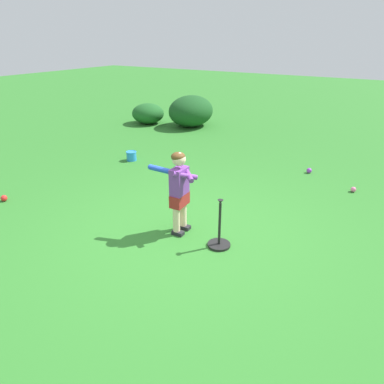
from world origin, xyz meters
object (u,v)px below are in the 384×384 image
object	(u,v)px
child_batter	(179,186)
batting_tee	(219,238)
play_ball_far_right	(353,189)
play_ball_midfield	(309,171)
play_ball_near_batter	(4,198)
toy_bucket	(131,156)

from	to	relation	value
child_batter	batting_tee	distance (m)	0.81
play_ball_far_right	play_ball_midfield	xyz separation A→B (m)	(-0.85, 0.50, 0.00)
play_ball_near_batter	play_ball_midfield	bearing A→B (deg)	45.08
child_batter	play_ball_midfield	world-z (taller)	child_batter
batting_tee	toy_bucket	bearing A→B (deg)	147.48
play_ball_near_batter	toy_bucket	size ratio (longest dim) A/B	0.45
play_ball_near_batter	play_ball_midfield	world-z (taller)	play_ball_near_batter
play_ball_midfield	toy_bucket	size ratio (longest dim) A/B	0.44
play_ball_far_right	play_ball_midfield	world-z (taller)	play_ball_midfield
play_ball_near_batter	play_ball_midfield	xyz separation A→B (m)	(3.70, 3.71, -0.00)
play_ball_near_batter	play_ball_far_right	xyz separation A→B (m)	(4.54, 3.20, -0.01)
play_ball_far_right	play_ball_midfield	distance (m)	0.99
play_ball_midfield	batting_tee	bearing A→B (deg)	-94.99
batting_tee	toy_bucket	xyz separation A→B (m)	(-3.02, 1.93, -0.01)
play_ball_near_batter	batting_tee	size ratio (longest dim) A/B	0.16
play_ball_far_right	toy_bucket	distance (m)	4.20
play_ball_midfield	batting_tee	distance (m)	3.11
child_batter	play_ball_near_batter	bearing A→B (deg)	-167.05
play_ball_near_batter	batting_tee	xyz separation A→B (m)	(3.42, 0.61, 0.06)
batting_tee	play_ball_midfield	bearing A→B (deg)	85.01
play_ball_far_right	play_ball_near_batter	bearing A→B (deg)	-144.82
play_ball_near_batter	play_ball_far_right	world-z (taller)	play_ball_near_batter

